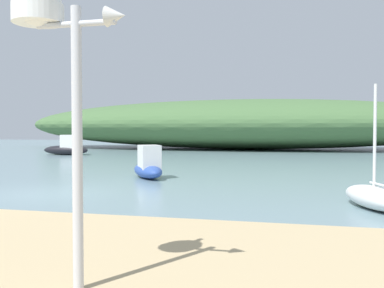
# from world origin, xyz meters

# --- Properties ---
(ground_plane) EXTENTS (120.00, 120.00, 0.00)m
(ground_plane) POSITION_xyz_m (0.00, 0.00, 0.00)
(ground_plane) COLOR gray
(distant_hill) EXTENTS (47.05, 14.68, 5.03)m
(distant_hill) POSITION_xyz_m (2.12, 32.15, 2.51)
(distant_hill) COLOR #476B3D
(distant_hill) RESTS_ON ground
(mast_structure) EXTENTS (1.37, 0.58, 3.55)m
(mast_structure) POSITION_xyz_m (4.74, -7.59, 3.17)
(mast_structure) COLOR silver
(mast_structure) RESTS_ON beach_sand
(motorboat_mid_channel) EXTENTS (2.32, 2.81, 1.38)m
(motorboat_mid_channel) POSITION_xyz_m (1.58, 4.83, 0.49)
(motorboat_mid_channel) COLOR #2D4C9E
(motorboat_mid_channel) RESTS_ON ground
(motorboat_east_reach) EXTENTS (3.71, 1.14, 1.57)m
(motorboat_east_reach) POSITION_xyz_m (-9.87, 18.35, 0.56)
(motorboat_east_reach) COLOR black
(motorboat_east_reach) RESTS_ON ground
(sailboat_far_left) EXTENTS (1.69, 2.69, 3.18)m
(sailboat_far_left) POSITION_xyz_m (9.46, -0.29, 0.31)
(sailboat_far_left) COLOR white
(sailboat_far_left) RESTS_ON ground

